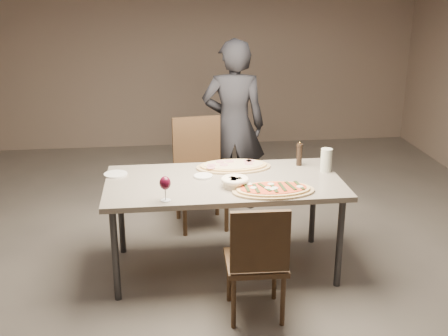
{
  "coord_description": "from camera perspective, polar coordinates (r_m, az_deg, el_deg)",
  "views": [
    {
      "loc": [
        -0.47,
        -3.98,
        2.24
      ],
      "look_at": [
        0.0,
        0.0,
        0.85
      ],
      "focal_mm": 45.0,
      "sensor_mm": 36.0,
      "label": 1
    }
  ],
  "objects": [
    {
      "name": "oil_dish",
      "position": [
        4.35,
        -2.12,
        -0.84
      ],
      "size": [
        0.14,
        0.14,
        0.02
      ],
      "rotation": [
        0.0,
        0.0,
        0.33
      ],
      "color": "white",
      "rests_on": "dining_table"
    },
    {
      "name": "chair_near",
      "position": [
        3.75,
        3.41,
        -9.01
      ],
      "size": [
        0.42,
        0.42,
        0.85
      ],
      "rotation": [
        0.0,
        0.0,
        -0.03
      ],
      "color": "#3D2A19",
      "rests_on": "ground"
    },
    {
      "name": "pepper_mill_left",
      "position": [
        4.57,
        10.16,
        0.93
      ],
      "size": [
        0.05,
        0.05,
        0.19
      ],
      "rotation": [
        0.0,
        0.0,
        -0.34
      ],
      "color": "black",
      "rests_on": "dining_table"
    },
    {
      "name": "chair_far",
      "position": [
        5.21,
        -2.54,
        0.23
      ],
      "size": [
        0.52,
        0.52,
        0.99
      ],
      "rotation": [
        0.0,
        0.0,
        3.26
      ],
      "color": "#3D2A19",
      "rests_on": "ground"
    },
    {
      "name": "dining_table",
      "position": [
        4.3,
        0.0,
        -1.98
      ],
      "size": [
        1.8,
        0.9,
        0.75
      ],
      "color": "gray",
      "rests_on": "ground"
    },
    {
      "name": "pepper_mill_right",
      "position": [
        4.63,
        7.66,
        1.39
      ],
      "size": [
        0.05,
        0.05,
        0.2
      ],
      "rotation": [
        0.0,
        0.0,
        0.1
      ],
      "color": "black",
      "rests_on": "dining_table"
    },
    {
      "name": "carafe",
      "position": [
        4.52,
        10.34,
        0.79
      ],
      "size": [
        0.09,
        0.09,
        0.19
      ],
      "rotation": [
        0.0,
        0.0,
        -0.33
      ],
      "color": "silver",
      "rests_on": "dining_table"
    },
    {
      "name": "ham_pizza",
      "position": [
        4.55,
        0.97,
        0.2
      ],
      "size": [
        0.61,
        0.34,
        0.04
      ],
      "rotation": [
        0.0,
        0.0,
        -0.09
      ],
      "color": "tan",
      "rests_on": "dining_table"
    },
    {
      "name": "bread_basket",
      "position": [
        4.13,
        1.11,
        -1.37
      ],
      "size": [
        0.21,
        0.21,
        0.07
      ],
      "rotation": [
        0.0,
        0.0,
        0.22
      ],
      "color": "beige",
      "rests_on": "dining_table"
    },
    {
      "name": "side_plate",
      "position": [
        4.48,
        -10.95,
        -0.62
      ],
      "size": [
        0.18,
        0.18,
        0.01
      ],
      "rotation": [
        0.0,
        0.0,
        -0.4
      ],
      "color": "white",
      "rests_on": "dining_table"
    },
    {
      "name": "room",
      "position": [
        4.1,
        0.0,
        7.28
      ],
      "size": [
        7.0,
        7.0,
        7.0
      ],
      "color": "#625B54",
      "rests_on": "ground"
    },
    {
      "name": "diner",
      "position": [
        5.48,
        0.99,
        4.32
      ],
      "size": [
        0.65,
        0.46,
        1.68
      ],
      "primitive_type": "imported",
      "rotation": [
        0.0,
        0.0,
        3.04
      ],
      "color": "black",
      "rests_on": "ground"
    },
    {
      "name": "wine_glass",
      "position": [
        3.88,
        -6.0,
        -1.62
      ],
      "size": [
        0.08,
        0.08,
        0.18
      ],
      "rotation": [
        0.0,
        0.0,
        -0.18
      ],
      "color": "silver",
      "rests_on": "dining_table"
    },
    {
      "name": "zucchini_pizza",
      "position": [
        4.07,
        5.03,
        -2.21
      ],
      "size": [
        0.6,
        0.33,
        0.05
      ],
      "rotation": [
        0.0,
        0.0,
        0.43
      ],
      "color": "tan",
      "rests_on": "dining_table"
    }
  ]
}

